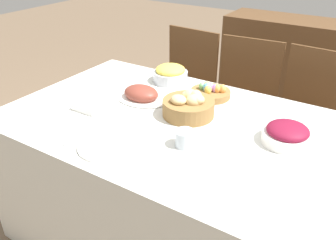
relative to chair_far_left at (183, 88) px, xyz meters
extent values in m
plane|color=brown|center=(0.46, -0.87, -0.49)|extent=(12.00, 12.00, 0.00)
cube|color=silver|center=(0.46, -0.87, -0.12)|extent=(1.63, 1.03, 0.75)
cylinder|color=brown|center=(-0.21, -0.26, -0.27)|extent=(0.03, 0.03, 0.44)
cylinder|color=brown|center=(0.17, -0.29, -0.27)|extent=(0.03, 0.03, 0.44)
cylinder|color=brown|center=(-0.18, 0.13, -0.27)|extent=(0.03, 0.03, 0.44)
cylinder|color=brown|center=(0.20, 0.10, -0.27)|extent=(0.03, 0.03, 0.44)
cube|color=brown|center=(-0.01, -0.08, -0.04)|extent=(0.45, 0.45, 0.02)
cube|color=brown|center=(0.01, 0.12, 0.19)|extent=(0.42, 0.05, 0.44)
cylinder|color=brown|center=(0.29, -0.28, -0.27)|extent=(0.03, 0.03, 0.44)
cylinder|color=brown|center=(0.68, -0.26, -0.27)|extent=(0.03, 0.03, 0.44)
cylinder|color=brown|center=(0.26, 0.10, -0.27)|extent=(0.03, 0.03, 0.44)
cylinder|color=brown|center=(0.65, 0.13, -0.27)|extent=(0.03, 0.03, 0.44)
cube|color=brown|center=(0.47, -0.08, -0.04)|extent=(0.45, 0.45, 0.02)
cube|color=brown|center=(0.45, 0.12, 0.19)|extent=(0.42, 0.05, 0.44)
cylinder|color=brown|center=(0.68, -0.25, -0.27)|extent=(0.03, 0.03, 0.44)
cylinder|color=brown|center=(1.07, -0.29, -0.27)|extent=(0.03, 0.03, 0.44)
cylinder|color=brown|center=(0.72, 0.13, -0.27)|extent=(0.03, 0.03, 0.44)
cylinder|color=brown|center=(1.10, 0.10, -0.27)|extent=(0.03, 0.03, 0.44)
cube|color=brown|center=(0.89, -0.08, -0.04)|extent=(0.45, 0.45, 0.02)
cube|color=brown|center=(0.91, 0.12, 0.19)|extent=(0.42, 0.05, 0.44)
cube|color=brown|center=(0.54, 1.03, -0.06)|extent=(1.22, 0.44, 0.86)
cylinder|color=olive|center=(0.49, -0.79, 0.30)|extent=(0.25, 0.25, 0.08)
ellipsoid|color=#E0C184|center=(0.52, -0.78, 0.36)|extent=(0.06, 0.06, 0.06)
ellipsoid|color=#E0C184|center=(0.48, -0.78, 0.35)|extent=(0.09, 0.08, 0.06)
ellipsoid|color=#E0C184|center=(0.53, -0.79, 0.35)|extent=(0.08, 0.07, 0.05)
ellipsoid|color=#E0C184|center=(0.52, -0.80, 0.35)|extent=(0.10, 0.10, 0.06)
ellipsoid|color=#E0C184|center=(0.49, -0.77, 0.35)|extent=(0.08, 0.07, 0.06)
ellipsoid|color=#E0C184|center=(0.46, -0.84, 0.35)|extent=(0.09, 0.09, 0.05)
cylinder|color=olive|center=(0.48, -0.54, 0.28)|extent=(0.21, 0.21, 0.03)
ellipsoid|color=#60B2E0|center=(0.47, -0.56, 0.31)|extent=(0.04, 0.04, 0.05)
ellipsoid|color=#F4D151|center=(0.48, -0.58, 0.31)|extent=(0.04, 0.04, 0.05)
ellipsoid|color=#B27AD1|center=(0.48, -0.54, 0.31)|extent=(0.04, 0.04, 0.05)
ellipsoid|color=#7FCC7A|center=(0.43, -0.55, 0.31)|extent=(0.03, 0.03, 0.04)
ellipsoid|color=#F29E4C|center=(0.52, -0.54, 0.31)|extent=(0.04, 0.04, 0.05)
ellipsoid|color=#B27AD1|center=(0.51, -0.54, 0.31)|extent=(0.04, 0.04, 0.05)
ellipsoid|color=#F4D151|center=(0.45, -0.53, 0.31)|extent=(0.04, 0.04, 0.05)
ellipsoid|color=#F29E4C|center=(0.54, -0.53, 0.31)|extent=(0.04, 0.04, 0.05)
ellipsoid|color=white|center=(0.19, -0.77, 0.26)|extent=(0.30, 0.21, 0.01)
ellipsoid|color=brown|center=(0.19, -0.77, 0.29)|extent=(0.19, 0.15, 0.08)
cylinder|color=white|center=(0.96, -0.79, 0.28)|extent=(0.21, 0.21, 0.05)
ellipsoid|color=maroon|center=(0.96, -0.79, 0.32)|extent=(0.18, 0.18, 0.06)
cylinder|color=silver|center=(0.19, -0.48, 0.29)|extent=(0.20, 0.20, 0.06)
ellipsoid|color=#F4DB4C|center=(0.19, -0.48, 0.33)|extent=(0.17, 0.17, 0.06)
cylinder|color=white|center=(0.35, -1.21, 0.26)|extent=(0.26, 0.26, 0.01)
cube|color=#B7B7BC|center=(0.19, -1.21, 0.26)|extent=(0.02, 0.20, 0.00)
cube|color=#B7B7BC|center=(0.50, -1.21, 0.26)|extent=(0.02, 0.20, 0.00)
cube|color=#B7B7BC|center=(0.53, -1.21, 0.26)|extent=(0.02, 0.20, 0.00)
cylinder|color=silver|center=(0.61, -1.04, 0.29)|extent=(0.08, 0.08, 0.07)
cube|color=white|center=(0.04, -1.01, 0.27)|extent=(0.14, 0.09, 0.03)
camera|label=1|loc=(1.22, -2.13, 1.06)|focal=38.00mm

